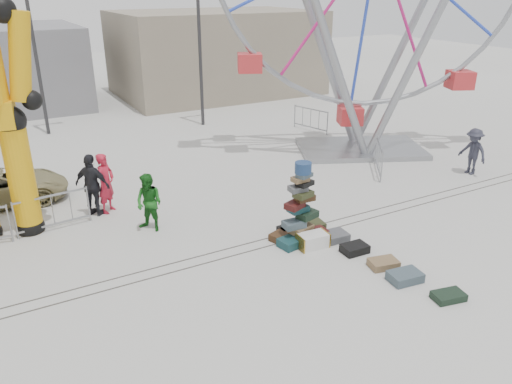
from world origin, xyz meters
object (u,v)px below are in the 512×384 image
pedestrian_green (149,203)px  pedestrian_black (93,185)px  barricade_wheel_back (311,119)px  suitcase_tower (300,218)px  steamer_trunk (313,241)px  pedestrian_grey (473,151)px  lamp_post_right (201,31)px  lamp_post_left (35,34)px  barricade_dummy_c (53,212)px  parked_suv (0,187)px  pedestrian_red (106,183)px  barricade_wheel_front (379,159)px

pedestrian_green → pedestrian_black: pedestrian_black is taller
barricade_wheel_back → suitcase_tower: bearing=-51.9°
steamer_trunk → pedestrian_grey: (8.31, 1.80, 0.67)m
lamp_post_right → pedestrian_grey: size_ratio=4.67×
pedestrian_grey → lamp_post_left: bearing=-137.2°
barricade_dummy_c → parked_suv: (-1.18, 2.75, 0.01)m
lamp_post_left → barricade_dummy_c: 11.39m
steamer_trunk → lamp_post_right: bearing=83.1°
suitcase_tower → pedestrian_grey: (8.38, 1.25, 0.23)m
pedestrian_black → barricade_wheel_back: bearing=-112.4°
barricade_wheel_back → pedestrian_red: bearing=-82.6°
pedestrian_red → parked_suv: 3.62m
barricade_dummy_c → pedestrian_black: 1.39m
pedestrian_grey → parked_suv: (-15.34, 5.35, -0.29)m
pedestrian_green → parked_suv: bearing=-173.9°
steamer_trunk → pedestrian_red: bearing=134.6°
suitcase_tower → barricade_wheel_front: suitcase_tower is taller
lamp_post_right → pedestrian_green: size_ratio=4.76×
pedestrian_green → barricade_dummy_c: bearing=-154.2°
barricade_wheel_back → barricade_dummy_c: bearing=-83.3°
lamp_post_right → steamer_trunk: (-2.54, -13.00, -4.29)m
barricade_wheel_front → pedestrian_black: size_ratio=1.04×
barricade_dummy_c → pedestrian_grey: bearing=-16.5°
suitcase_tower → steamer_trunk: bearing=-90.0°
suitcase_tower → barricade_dummy_c: 6.95m
lamp_post_right → parked_suv: size_ratio=1.98×
lamp_post_right → pedestrian_black: 11.38m
pedestrian_green → pedestrian_grey: size_ratio=0.98×
barricade_wheel_back → lamp_post_left: bearing=-132.4°
barricade_wheel_front → pedestrian_black: 10.10m
lamp_post_right → pedestrian_red: size_ratio=4.28×
pedestrian_black → parked_suv: bearing=1.6°
lamp_post_left → barricade_wheel_front: bearing=-49.4°
lamp_post_left → barricade_dummy_c: size_ratio=4.00×
pedestrian_green → pedestrian_grey: (11.77, -1.27, 0.02)m
lamp_post_right → pedestrian_grey: lamp_post_right is taller
steamer_trunk → pedestrian_green: (-3.45, 3.07, 0.65)m
suitcase_tower → pedestrian_black: size_ratio=1.17×
barricade_dummy_c → pedestrian_grey: size_ratio=1.17×
lamp_post_left → pedestrian_green: lamp_post_left is taller
barricade_dummy_c → barricade_wheel_back: bearing=16.3°
lamp_post_left → barricade_wheel_back: 12.88m
barricade_dummy_c → lamp_post_left: bearing=76.5°
barricade_dummy_c → pedestrian_grey: 14.40m
lamp_post_left → parked_suv: 9.14m
lamp_post_right → barricade_wheel_front: size_ratio=4.00×
barricade_dummy_c → pedestrian_green: pedestrian_green is taller
lamp_post_left → barricade_wheel_front: lamp_post_left is taller
pedestrian_grey → pedestrian_black: bearing=-104.6°
barricade_dummy_c → barricade_wheel_back: (12.33, 5.08, 0.00)m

